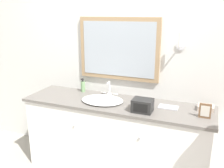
# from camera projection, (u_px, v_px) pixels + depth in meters

# --- Properties ---
(wall_back) EXTENTS (8.00, 0.18, 2.55)m
(wall_back) POSITION_uv_depth(u_px,v_px,m) (126.00, 57.00, 2.82)
(wall_back) COLOR silver
(wall_back) RESTS_ON ground_plane
(vanity_counter) EXTENTS (2.03, 0.58, 0.84)m
(vanity_counter) POSITION_uv_depth(u_px,v_px,m) (116.00, 138.00, 2.78)
(vanity_counter) COLOR white
(vanity_counter) RESTS_ON ground_plane
(sink_basin) EXTENTS (0.46, 0.41, 0.18)m
(sink_basin) POSITION_uv_depth(u_px,v_px,m) (103.00, 100.00, 2.69)
(sink_basin) COLOR white
(sink_basin) RESTS_ON vanity_counter
(soap_bottle) EXTENTS (0.05, 0.05, 0.17)m
(soap_bottle) POSITION_uv_depth(u_px,v_px,m) (83.00, 86.00, 3.00)
(soap_bottle) COLOR #709966
(soap_bottle) RESTS_ON vanity_counter
(appliance_box) EXTENTS (0.19, 0.16, 0.13)m
(appliance_box) POSITION_uv_depth(u_px,v_px,m) (142.00, 105.00, 2.40)
(appliance_box) COLOR black
(appliance_box) RESTS_ON vanity_counter
(picture_frame) EXTENTS (0.11, 0.01, 0.14)m
(picture_frame) POSITION_uv_depth(u_px,v_px,m) (205.00, 111.00, 2.25)
(picture_frame) COLOR brown
(picture_frame) RESTS_ON vanity_counter
(hand_towel_near_sink) EXTENTS (0.15, 0.13, 0.05)m
(hand_towel_near_sink) POSITION_uv_depth(u_px,v_px,m) (206.00, 108.00, 2.45)
(hand_towel_near_sink) COLOR #B7A899
(hand_towel_near_sink) RESTS_ON vanity_counter
(metal_tray) EXTENTS (0.20, 0.12, 0.01)m
(metal_tray) POSITION_uv_depth(u_px,v_px,m) (168.00, 107.00, 2.52)
(metal_tray) COLOR #ADADB2
(metal_tray) RESTS_ON vanity_counter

